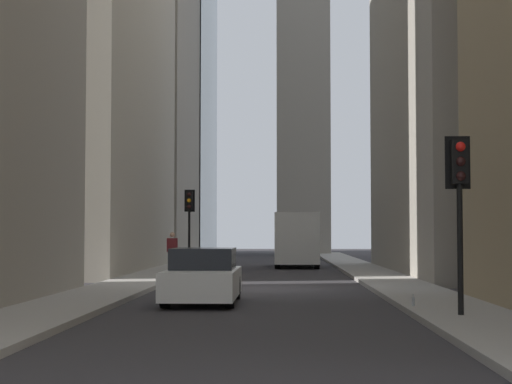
{
  "coord_description": "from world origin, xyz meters",
  "views": [
    {
      "loc": [
        -27.44,
        -0.63,
        1.81
      ],
      "look_at": [
        13.89,
        0.64,
        3.83
      ],
      "focal_mm": 58.87,
      "sensor_mm": 36.0,
      "label": 1
    }
  ],
  "objects_px": {
    "traffic_light_foreground": "(459,183)",
    "traffic_light_midblock": "(189,210)",
    "delivery_truck": "(296,239)",
    "discarded_bottle": "(413,301)",
    "sedan_white": "(203,277)",
    "pedestrian": "(172,250)"
  },
  "relations": [
    {
      "from": "traffic_light_midblock",
      "to": "pedestrian",
      "type": "relative_size",
      "value": 2.25
    },
    {
      "from": "delivery_truck",
      "to": "pedestrian",
      "type": "height_order",
      "value": "delivery_truck"
    },
    {
      "from": "discarded_bottle",
      "to": "pedestrian",
      "type": "bearing_deg",
      "value": 25.09
    },
    {
      "from": "pedestrian",
      "to": "discarded_bottle",
      "type": "height_order",
      "value": "pedestrian"
    },
    {
      "from": "delivery_truck",
      "to": "traffic_light_foreground",
      "type": "relative_size",
      "value": 1.76
    },
    {
      "from": "traffic_light_foreground",
      "to": "traffic_light_midblock",
      "type": "height_order",
      "value": "traffic_light_midblock"
    },
    {
      "from": "traffic_light_foreground",
      "to": "pedestrian",
      "type": "xyz_separation_m",
      "value": [
        18.42,
        8.33,
        -1.77
      ]
    },
    {
      "from": "delivery_truck",
      "to": "discarded_bottle",
      "type": "bearing_deg",
      "value": -174.97
    },
    {
      "from": "traffic_light_midblock",
      "to": "pedestrian",
      "type": "xyz_separation_m",
      "value": [
        -5.85,
        0.08,
        -1.88
      ]
    },
    {
      "from": "pedestrian",
      "to": "discarded_bottle",
      "type": "relative_size",
      "value": 6.31
    },
    {
      "from": "delivery_truck",
      "to": "traffic_light_foreground",
      "type": "height_order",
      "value": "traffic_light_foreground"
    },
    {
      "from": "traffic_light_foreground",
      "to": "pedestrian",
      "type": "bearing_deg",
      "value": 24.33
    },
    {
      "from": "delivery_truck",
      "to": "discarded_bottle",
      "type": "height_order",
      "value": "delivery_truck"
    },
    {
      "from": "sedan_white",
      "to": "traffic_light_foreground",
      "type": "distance_m",
      "value": 7.44
    },
    {
      "from": "sedan_white",
      "to": "traffic_light_midblock",
      "type": "xyz_separation_m",
      "value": [
        19.98,
        2.57,
        2.29
      ]
    },
    {
      "from": "delivery_truck",
      "to": "discarded_bottle",
      "type": "relative_size",
      "value": 23.93
    },
    {
      "from": "delivery_truck",
      "to": "traffic_light_midblock",
      "type": "relative_size",
      "value": 1.69
    },
    {
      "from": "traffic_light_midblock",
      "to": "discarded_bottle",
      "type": "xyz_separation_m",
      "value": [
        -22.24,
        -7.6,
        -2.7
      ]
    },
    {
      "from": "traffic_light_midblock",
      "to": "discarded_bottle",
      "type": "relative_size",
      "value": 14.18
    },
    {
      "from": "traffic_light_foreground",
      "to": "discarded_bottle",
      "type": "distance_m",
      "value": 3.35
    },
    {
      "from": "sedan_white",
      "to": "traffic_light_midblock",
      "type": "distance_m",
      "value": 20.27
    },
    {
      "from": "sedan_white",
      "to": "discarded_bottle",
      "type": "bearing_deg",
      "value": -114.22
    }
  ]
}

